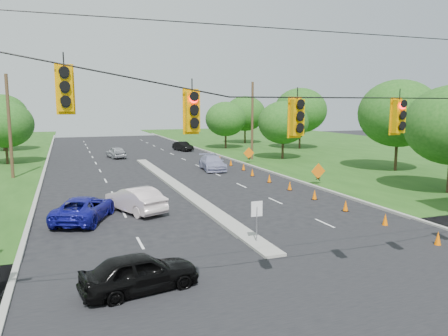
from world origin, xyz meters
name	(u,v)px	position (x,y,z in m)	size (l,w,h in m)	color
ground	(331,299)	(0.00, 0.00, 0.00)	(160.00, 160.00, 0.00)	black
cross_street	(331,299)	(0.00, 0.00, 0.00)	(160.00, 14.00, 0.02)	black
curb_left	(43,177)	(-10.10, 30.00, 0.00)	(0.25, 110.00, 0.16)	gray
curb_right	(250,166)	(10.10, 30.00, 0.00)	(0.25, 110.00, 0.16)	gray
median	(177,187)	(0.00, 21.00, 0.00)	(1.00, 34.00, 0.18)	gray
median_sign	(257,214)	(0.00, 6.00, 1.46)	(0.55, 0.06, 2.05)	gray
signal_span	(354,154)	(-0.05, -1.00, 4.97)	(25.60, 0.32, 9.00)	#422D1C
utility_pole_far_left	(10,127)	(-12.50, 30.00, 4.50)	(0.28, 0.28, 9.00)	#422D1C
utility_pole_far_right	(252,121)	(12.50, 35.00, 4.50)	(0.28, 0.28, 9.00)	#422D1C
cone_0	(438,239)	(7.71, 3.00, 0.35)	(0.32, 0.32, 0.70)	#F56600
cone_1	(385,220)	(7.71, 6.50, 0.35)	(0.32, 0.32, 0.70)	#F56600
cone_2	(346,206)	(7.71, 10.00, 0.35)	(0.32, 0.32, 0.70)	#F56600
cone_3	(315,195)	(7.71, 13.50, 0.35)	(0.32, 0.32, 0.70)	#F56600
cone_4	(290,186)	(7.71, 17.00, 0.35)	(0.32, 0.32, 0.70)	#F56600
cone_5	(269,178)	(7.71, 20.50, 0.35)	(0.32, 0.32, 0.70)	#F56600
cone_6	(252,172)	(7.71, 24.00, 0.35)	(0.32, 0.32, 0.70)	#F56600
cone_7	(244,167)	(8.31, 27.50, 0.35)	(0.32, 0.32, 0.70)	#F56600
cone_8	(231,162)	(8.31, 31.00, 0.35)	(0.32, 0.32, 0.70)	#F56600
cone_9	(220,159)	(8.31, 34.50, 0.35)	(0.32, 0.32, 0.70)	#F56600
work_sign_1	(318,172)	(10.80, 18.00, 1.09)	(1.27, 0.58, 1.37)	black
work_sign_2	(249,154)	(10.80, 32.00, 1.09)	(1.27, 0.58, 1.37)	black
tree_5	(5,124)	(-14.00, 40.00, 4.34)	(5.88, 5.88, 6.86)	black
tree_6	(2,115)	(-16.00, 55.00, 4.96)	(6.72, 6.72, 7.84)	black
tree_8	(398,113)	(22.00, 22.00, 5.58)	(7.56, 7.56, 8.82)	black
tree_9	(283,123)	(16.00, 34.00, 4.34)	(5.88, 5.88, 6.86)	black
tree_10	(300,110)	(24.00, 44.00, 5.58)	(7.56, 7.56, 8.82)	black
tree_11	(245,114)	(20.00, 55.00, 4.96)	(6.72, 6.72, 7.84)	black
tree_12	(226,119)	(14.00, 48.00, 4.34)	(5.88, 5.88, 6.86)	black
black_sedan	(140,272)	(-5.86, 2.74, 0.69)	(1.63, 4.06, 1.38)	black
white_sedan	(135,200)	(-4.29, 14.15, 0.77)	(1.63, 4.67, 1.54)	silver
blue_pickup	(84,209)	(-7.26, 13.12, 0.70)	(2.33, 5.05, 1.40)	navy
silver_car_far	(212,163)	(5.48, 28.70, 0.73)	(2.05, 5.04, 1.46)	#9C9DC1
silver_car_oncoming	(116,152)	(-2.33, 42.12, 0.69)	(1.63, 4.04, 1.38)	#9A9CA4
dark_car_receding	(183,146)	(7.38, 47.40, 0.64)	(1.36, 3.90, 1.29)	black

